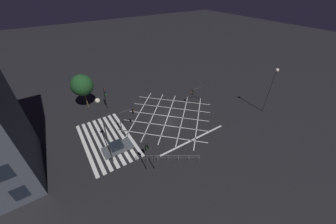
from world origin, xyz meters
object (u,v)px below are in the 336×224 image
street_lamp_west (103,121)px  traffic_light_median_south (127,116)px  traffic_light_sw_cross (105,94)px  waiting_car (117,147)px  street_tree_near (82,85)px  traffic_light_se_cross (146,152)px  traffic_light_se_main (150,151)px  street_lamp_east (273,80)px  traffic_light_sw_main (106,96)px  traffic_light_median_north (197,92)px

street_lamp_west → traffic_light_median_south: bearing=135.4°
traffic_light_median_south → traffic_light_sw_cross: bearing=95.0°
waiting_car → street_tree_near: bearing=92.9°
traffic_light_median_south → traffic_light_se_cross: traffic_light_se_cross is taller
street_tree_near → waiting_car: 14.47m
waiting_car → traffic_light_se_main: bearing=-58.1°
street_lamp_east → traffic_light_se_cross: bearing=-90.3°
traffic_light_sw_main → street_lamp_west: street_lamp_west is taller
traffic_light_sw_main → street_tree_near: (-3.18, -2.97, 1.69)m
traffic_light_sw_cross → street_tree_near: 4.09m
street_lamp_west → traffic_light_sw_main: bearing=163.9°
traffic_light_se_cross → street_lamp_west: (-3.73, -3.27, 3.71)m
traffic_light_sw_main → waiting_car: size_ratio=0.99×
traffic_light_sw_main → street_lamp_east: size_ratio=0.49×
traffic_light_sw_cross → street_lamp_west: (13.22, -3.60, 4.02)m
street_lamp_east → street_lamp_west: bearing=-98.0°
street_lamp_west → waiting_car: street_lamp_west is taller
traffic_light_sw_cross → traffic_light_sw_main: bearing=-94.7°
traffic_light_se_cross → street_lamp_east: size_ratio=0.54×
traffic_light_se_cross → street_tree_near: street_tree_near is taller
street_lamp_east → street_lamp_west: 27.66m
traffic_light_median_south → waiting_car: bearing=-136.6°
traffic_light_sw_cross → waiting_car: (11.76, -2.36, -2.31)m
traffic_light_sw_main → traffic_light_se_cross: 15.90m
street_lamp_east → street_lamp_west: size_ratio=0.84×
traffic_light_median_north → traffic_light_se_cross: 17.66m
traffic_light_se_main → waiting_car: (-4.57, -2.84, -1.77)m
traffic_light_median_south → traffic_light_sw_main: size_ratio=1.03×
traffic_light_se_cross → waiting_car: bearing=111.4°
street_lamp_east → traffic_light_se_main: bearing=-91.9°
traffic_light_median_north → street_tree_near: (-10.39, -18.08, 2.04)m
street_lamp_east → traffic_light_median_north: bearing=-135.2°
street_lamp_west → traffic_light_median_north: bearing=104.9°
traffic_light_median_north → waiting_car: size_ratio=0.84×
traffic_light_median_south → street_lamp_west: 7.30m
traffic_light_se_main → traffic_light_median_south: bearing=-2.2°
traffic_light_sw_cross → traffic_light_sw_main: (1.05, -0.09, 0.00)m
traffic_light_se_cross → street_tree_near: size_ratio=0.69×
traffic_light_sw_cross → waiting_car: bearing=-101.4°
traffic_light_se_main → waiting_car: size_ratio=0.79×
traffic_light_median_north → traffic_light_sw_main: 16.75m
waiting_car → traffic_light_median_north: bearing=11.4°
traffic_light_median_north → waiting_car: bearing=11.4°
traffic_light_sw_cross → traffic_light_se_cross: traffic_light_se_cross is taller
street_lamp_east → street_lamp_west: (-3.86, -27.38, 0.66)m
street_lamp_west → street_tree_near: 15.54m
traffic_light_se_cross → street_lamp_west: 6.19m
street_lamp_east → waiting_car: bearing=-101.5°
traffic_light_median_north → street_lamp_west: 19.77m
traffic_light_se_main → traffic_light_median_south: 7.57m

